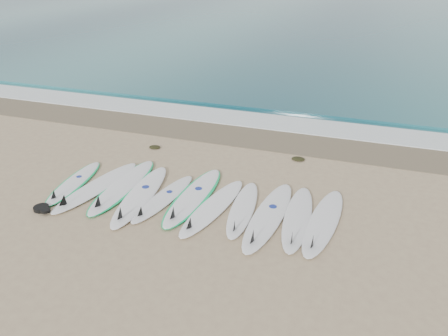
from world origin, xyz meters
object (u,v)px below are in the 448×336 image
(surfboard_10, at_px, (323,222))
(leash_coil, at_px, (42,209))
(surfboard_5, at_px, (193,197))
(surfboard_0, at_px, (74,183))

(surfboard_10, distance_m, leash_coil, 5.87)
(surfboard_5, xyz_separation_m, surfboard_10, (2.87, -0.11, 0.01))
(surfboard_0, xyz_separation_m, leash_coil, (0.11, -1.22, 0.01))
(surfboard_0, bearing_deg, surfboard_10, -4.57)
(leash_coil, bearing_deg, surfboard_5, 28.20)
(surfboard_5, distance_m, leash_coil, 3.20)
(surfboard_0, distance_m, leash_coil, 1.22)
(surfboard_0, bearing_deg, surfboard_5, -0.62)
(surfboard_5, bearing_deg, leash_coil, -150.86)
(leash_coil, bearing_deg, surfboard_0, 95.07)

